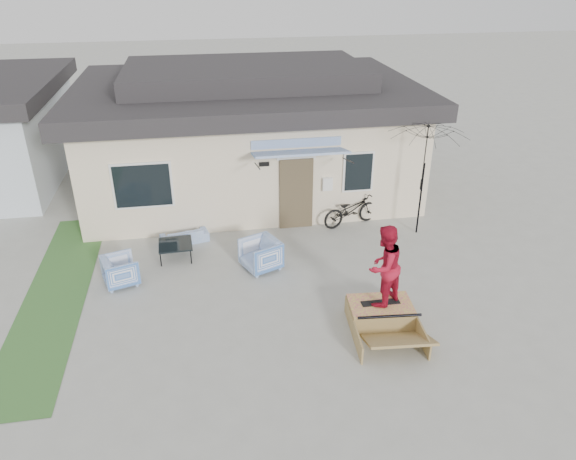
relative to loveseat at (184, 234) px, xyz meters
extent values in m
plane|color=#9B9B92|center=(2.21, -4.08, -0.25)|extent=(90.00, 90.00, 0.00)
cube|color=#34632C|center=(-2.99, -2.08, -0.25)|extent=(1.40, 8.00, 0.01)
cube|color=beige|center=(2.21, 3.92, 1.25)|extent=(10.00, 7.00, 3.00)
cube|color=black|center=(2.21, 3.92, 3.00)|extent=(10.80, 7.80, 0.50)
cube|color=black|center=(2.21, 3.92, 3.55)|extent=(7.50, 4.50, 0.60)
cube|color=brown|center=(3.21, 0.38, 0.80)|extent=(0.95, 0.08, 2.10)
cube|color=white|center=(-0.99, 0.39, 1.35)|extent=(1.60, 0.06, 1.30)
cube|color=white|center=(5.01, 0.39, 1.35)|extent=(0.90, 0.06, 1.20)
cube|color=#366ABC|center=(3.21, -0.13, 2.20)|extent=(2.50, 1.09, 0.29)
imported|color=#366ABC|center=(0.00, 0.00, 0.00)|extent=(1.34, 0.66, 0.50)
imported|color=#366ABC|center=(-1.51, -1.89, 0.15)|extent=(0.93, 0.96, 0.80)
imported|color=#366ABC|center=(1.90, -1.76, 0.19)|extent=(1.08, 1.10, 0.88)
cube|color=black|center=(-0.22, -0.85, -0.04)|extent=(0.89, 0.89, 0.42)
imported|color=black|center=(4.83, 0.26, 0.33)|extent=(1.92, 1.13, 1.16)
cylinder|color=black|center=(6.56, -0.55, 0.80)|extent=(0.05, 0.05, 2.10)
imported|color=black|center=(6.56, -0.55, 1.50)|extent=(2.34, 2.19, 0.90)
cube|color=black|center=(4.17, -4.37, 0.22)|extent=(0.84, 0.22, 0.05)
imported|color=#AC1229|center=(4.17, -4.37, 1.16)|extent=(1.12, 1.06, 1.82)
camera|label=1|loc=(0.58, -13.40, 6.84)|focal=33.40mm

